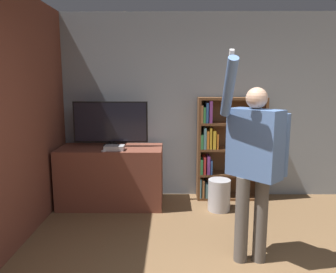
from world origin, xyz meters
TOP-DOWN VIEW (x-y plane):
  - wall_back at (0.00, 3.08)m, footprint 6.74×0.06m
  - wall_side_brick at (-2.40, 1.53)m, footprint 0.06×4.65m
  - tv_ledge at (-1.61, 2.63)m, footprint 1.42×0.66m
  - television at (-1.61, 2.70)m, footprint 1.03×0.22m
  - game_console at (-1.53, 2.46)m, footprint 0.26×0.18m
  - remote_loose at (-1.63, 2.39)m, footprint 0.09×0.14m
  - bookshelf at (-0.01, 2.90)m, footprint 0.97×0.28m
  - person at (-0.01, 1.16)m, footprint 0.63×0.57m
  - waste_bin at (-0.13, 2.43)m, footprint 0.30×0.30m

SIDE VIEW (x-z plane):
  - waste_bin at x=-0.13m, z-range 0.00..0.42m
  - tv_ledge at x=-1.61m, z-range 0.00..0.82m
  - bookshelf at x=-0.01m, z-range -0.01..1.48m
  - remote_loose at x=-1.63m, z-range 0.82..0.84m
  - game_console at x=-1.53m, z-range 0.82..0.88m
  - person at x=-0.01m, z-range 0.03..2.02m
  - television at x=-1.61m, z-range 0.83..1.46m
  - wall_back at x=0.00m, z-range 0.00..2.70m
  - wall_side_brick at x=-2.40m, z-range 0.00..2.70m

